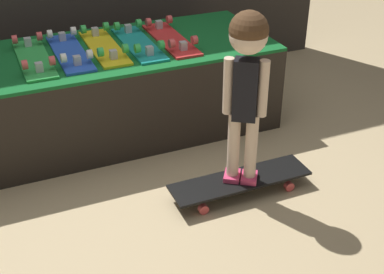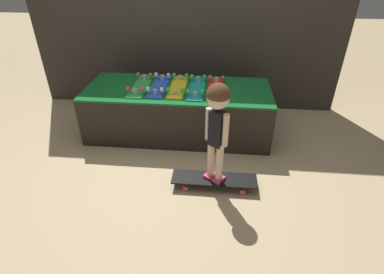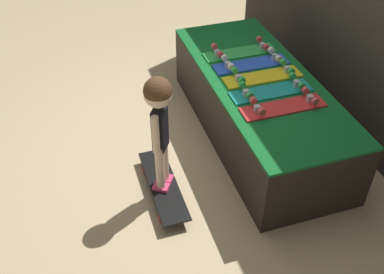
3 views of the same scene
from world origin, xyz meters
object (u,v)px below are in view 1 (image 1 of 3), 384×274
at_px(child, 247,67).
at_px(skateboard_yellow_on_rack, 104,46).
at_px(skateboard_blue_on_rack, 70,51).
at_px(skateboard_green_on_rack, 34,57).
at_px(skateboard_red_on_rack, 171,38).
at_px(skateboard_on_floor, 240,181).
at_px(skateboard_teal_on_rack, 138,42).

bearing_deg(child, skateboard_yellow_on_rack, 148.57).
distance_m(skateboard_blue_on_rack, child, 1.17).
xyz_separation_m(skateboard_green_on_rack, skateboard_red_on_rack, (0.84, -0.01, 0.00)).
bearing_deg(child, skateboard_red_on_rack, 125.33).
bearing_deg(skateboard_blue_on_rack, skateboard_yellow_on_rack, 1.99).
height_order(skateboard_green_on_rack, skateboard_blue_on_rack, same).
distance_m(skateboard_blue_on_rack, skateboard_on_floor, 1.26).
relative_size(skateboard_teal_on_rack, skateboard_on_floor, 0.82).
bearing_deg(skateboard_blue_on_rack, skateboard_green_on_rack, -176.19).
bearing_deg(child, skateboard_teal_on_rack, 137.87).
relative_size(skateboard_blue_on_rack, skateboard_teal_on_rack, 1.00).
bearing_deg(child, skateboard_green_on_rack, 166.24).
height_order(skateboard_blue_on_rack, child, child).
distance_m(skateboard_blue_on_rack, skateboard_red_on_rack, 0.63).
bearing_deg(skateboard_yellow_on_rack, skateboard_green_on_rack, -177.10).
bearing_deg(skateboard_on_floor, skateboard_teal_on_rack, 104.53).
distance_m(skateboard_green_on_rack, skateboard_teal_on_rack, 0.63).
distance_m(skateboard_green_on_rack, skateboard_on_floor, 1.38).
height_order(skateboard_green_on_rack, skateboard_red_on_rack, same).
bearing_deg(skateboard_on_floor, skateboard_green_on_rack, 132.89).
xyz_separation_m(skateboard_teal_on_rack, skateboard_red_on_rack, (0.21, -0.00, 0.00)).
distance_m(skateboard_yellow_on_rack, skateboard_on_floor, 1.17).
bearing_deg(skateboard_yellow_on_rack, child, -64.78).
bearing_deg(skateboard_teal_on_rack, skateboard_blue_on_rack, 177.57).
bearing_deg(skateboard_red_on_rack, child, -88.01).
bearing_deg(skateboard_red_on_rack, skateboard_teal_on_rack, 179.35).
xyz_separation_m(skateboard_teal_on_rack, child, (0.24, -0.94, 0.16)).
relative_size(skateboard_blue_on_rack, skateboard_yellow_on_rack, 1.00).
relative_size(skateboard_blue_on_rack, child, 0.69).
relative_size(skateboard_blue_on_rack, skateboard_red_on_rack, 1.00).
xyz_separation_m(skateboard_green_on_rack, skateboard_teal_on_rack, (0.63, -0.00, 0.00)).
distance_m(skateboard_green_on_rack, skateboard_red_on_rack, 0.84).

